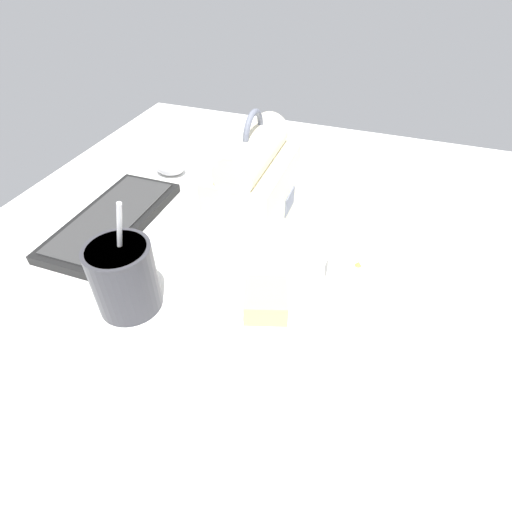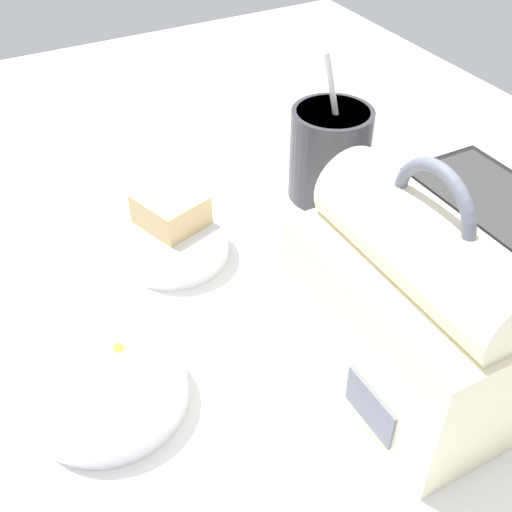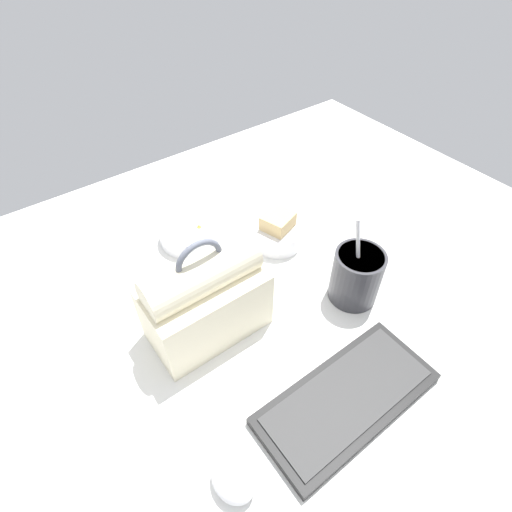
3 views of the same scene
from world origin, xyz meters
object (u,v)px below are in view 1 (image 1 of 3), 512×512
Objects in this scene: keyboard at (113,220)px; soup_cup at (124,276)px; lunch_bag at (254,183)px; computer_mouse at (170,166)px; bento_bowl_snacks at (369,270)px; bento_bowl_sandwich at (266,316)px.

soup_cup reaches higher than keyboard.
lunch_bag is 3.10× the size of computer_mouse.
keyboard is 2.24× the size of bento_bowl_snacks.
soup_cup is at bearing -159.64° from computer_mouse.
keyboard is 1.37× the size of lunch_bag.
soup_cup is at bearing 159.24° from lunch_bag.
keyboard is 23.43cm from soup_cup.
bento_bowl_sandwich is at bearing -111.93° from keyboard.
bento_bowl_snacks is at bearing -88.96° from keyboard.
lunch_bag reaches higher than bento_bowl_snacks.
soup_cup is at bearing 117.80° from bento_bowl_snacks.
lunch_bag is 1.17× the size of soup_cup.
soup_cup is at bearing 96.13° from bento_bowl_sandwich.
lunch_bag is 26.26cm from bento_bowl_snacks.
keyboard is 2.60× the size of bento_bowl_sandwich.
soup_cup is (-27.51, 10.43, -2.64)cm from lunch_bag.
bento_bowl_sandwich reaches higher than computer_mouse.
computer_mouse is (20.71, 48.42, -0.25)cm from bento_bowl_snacks.
bento_bowl_snacks is at bearing -38.98° from bento_bowl_sandwich.
bento_bowl_sandwich is (-14.77, -36.68, 1.92)cm from keyboard.
bento_bowl_sandwich is at bearing 141.02° from bento_bowl_snacks.
lunch_bag reaches higher than computer_mouse.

